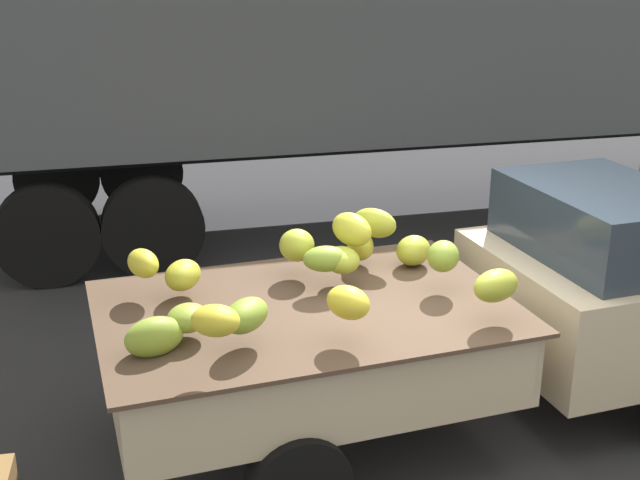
# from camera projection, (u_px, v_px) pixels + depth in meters

# --- Properties ---
(ground) EXTENTS (220.00, 220.00, 0.00)m
(ground) POSITION_uv_depth(u_px,v_px,m) (437.00, 442.00, 5.86)
(ground) COLOR #28282B
(curb_strip) EXTENTS (80.00, 0.80, 0.16)m
(curb_strip) POSITION_uv_depth(u_px,v_px,m) (224.00, 140.00, 14.74)
(curb_strip) COLOR gray
(curb_strip) RESTS_ON ground
(pickup_truck) EXTENTS (4.95, 2.09, 1.70)m
(pickup_truck) POSITION_uv_depth(u_px,v_px,m) (545.00, 296.00, 6.11)
(pickup_truck) COLOR #CCB793
(pickup_truck) RESTS_ON ground
(semi_trailer) EXTENTS (12.03, 2.73, 3.95)m
(semi_trailer) POSITION_uv_depth(u_px,v_px,m) (429.00, 18.00, 9.96)
(semi_trailer) COLOR #4C5156
(semi_trailer) RESTS_ON ground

